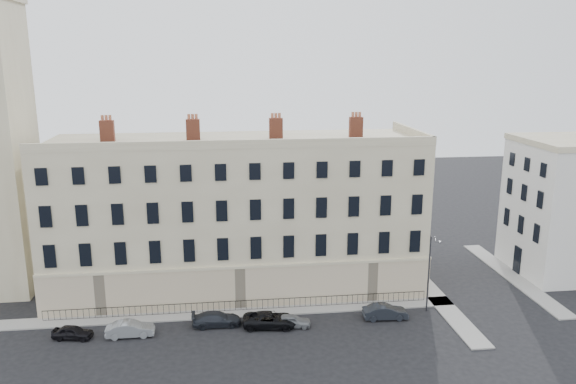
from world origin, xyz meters
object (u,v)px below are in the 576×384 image
car_d (270,320)px  streetlamp (430,270)px  car_a (73,332)px  car_f (385,312)px  car_e (292,321)px  car_b (130,329)px  car_c (217,319)px

car_d → streetlamp: 15.09m
streetlamp → car_d: bearing=-158.8°
car_a → car_f: 26.83m
car_a → car_f: bearing=-79.4°
car_d → car_f: car_f is taller
car_e → car_b: bearing=99.1°
car_e → car_f: 8.45m
car_d → car_e: car_d is taller
car_e → car_f: car_f is taller
car_c → car_e: 6.58m
car_c → car_d: car_d is taller
car_c → car_d: 4.64m
car_b → car_d: (11.77, 0.23, -0.00)m
car_c → car_b: bearing=97.6°
car_f → car_e: bearing=95.8°
car_a → car_b: bearing=-82.0°
car_d → car_e: (1.92, -0.22, -0.10)m
car_b → car_e: size_ratio=1.23×
car_a → car_c: car_c is taller
car_b → car_d: 11.77m
car_b → car_d: bearing=-90.3°
car_a → car_d: size_ratio=0.71×
car_f → streetlamp: size_ratio=0.56×
car_b → streetlamp: bearing=-88.2°
car_f → streetlamp: bearing=-74.0°
car_f → car_d: bearing=94.0°
car_c → car_f: car_f is taller
car_c → car_e: bearing=-99.2°
streetlamp → car_f: bearing=-150.3°
car_c → streetlamp: streetlamp is taller
car_c → streetlamp: 19.54m
car_e → streetlamp: bearing=-74.4°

